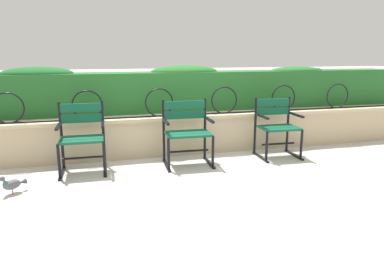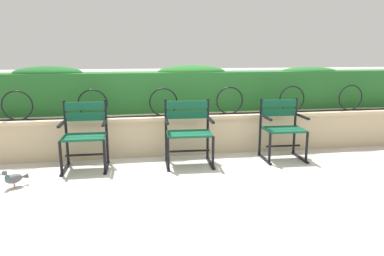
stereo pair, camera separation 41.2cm
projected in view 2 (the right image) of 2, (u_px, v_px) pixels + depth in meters
The scene contains 8 objects.
ground_plane at pixel (194, 171), 4.58m from camera, with size 60.00×60.00×0.00m, color #BCB7AD.
stone_wall at pixel (183, 133), 5.40m from camera, with size 8.23×0.41×0.59m.
iron_arch_fence at pixel (167, 104), 5.19m from camera, with size 7.68×0.02×0.42m.
hedge_row at pixel (178, 89), 5.71m from camera, with size 8.07×0.56×0.72m.
park_chair_left at pixel (85, 134), 4.64m from camera, with size 0.58×0.53×0.89m.
park_chair_centre at pixel (188, 130), 4.82m from camera, with size 0.66×0.55×0.88m.
park_chair_right at pixel (282, 127), 5.08m from camera, with size 0.60×0.54×0.86m.
pigeon_near_chairs at pixel (14, 178), 4.02m from camera, with size 0.25×0.21×0.22m.
Camera 2 is at (-0.76, -4.30, 1.51)m, focal length 32.97 mm.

